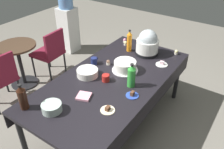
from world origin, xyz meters
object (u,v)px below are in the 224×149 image
(cupcake_lemon, at_px, (176,52))
(soda_bottle_cola, at_px, (22,98))
(ceramic_snack_bowl, at_px, (87,73))
(round_cafe_table, at_px, (19,58))
(cupcake_cocoa, at_px, (108,62))
(cupcake_berry, at_px, (125,43))
(dessert_plate_white, at_px, (162,64))
(coffee_mug_navy, at_px, (94,61))
(soda_bottle_orange_juice, at_px, (129,41))
(maroon_chair_right, at_px, (50,51))
(dessert_plate_cobalt, at_px, (132,95))
(coffee_mug_red, at_px, (106,78))
(slow_cooker, at_px, (147,43))
(soda_bottle_lime_soda, at_px, (131,76))
(cupcake_rose, at_px, (125,41))
(dessert_plate_cream, at_px, (108,110))
(potluck_table, at_px, (112,82))
(water_cooler, at_px, (68,23))
(frosted_layer_cake, at_px, (125,66))
(glass_salad_bowl, at_px, (52,107))

(cupcake_lemon, bearing_deg, soda_bottle_cola, 157.14)
(ceramic_snack_bowl, height_order, round_cafe_table, ceramic_snack_bowl)
(cupcake_cocoa, bearing_deg, cupcake_berry, 10.73)
(dessert_plate_white, relative_size, coffee_mug_navy, 1.27)
(soda_bottle_orange_juice, xyz_separation_m, maroon_chair_right, (-0.31, 1.33, -0.41))
(dessert_plate_cobalt, relative_size, coffee_mug_red, 1.11)
(cupcake_cocoa, distance_m, soda_bottle_cola, 1.18)
(slow_cooker, bearing_deg, soda_bottle_lime_soda, -164.98)
(cupcake_berry, height_order, maroon_chair_right, maroon_chair_right)
(cupcake_rose, distance_m, coffee_mug_red, 1.07)
(dessert_plate_white, xyz_separation_m, cupcake_cocoa, (-0.39, 0.57, 0.02))
(dessert_plate_cream, bearing_deg, soda_bottle_orange_juice, 21.86)
(dessert_plate_white, bearing_deg, soda_bottle_orange_juice, 79.85)
(potluck_table, height_order, ceramic_snack_bowl, ceramic_snack_bowl)
(cupcake_lemon, bearing_deg, coffee_mug_navy, 137.69)
(soda_bottle_cola, height_order, round_cafe_table, soda_bottle_cola)
(dessert_plate_white, bearing_deg, water_cooler, 73.33)
(coffee_mug_navy, relative_size, maroon_chair_right, 0.14)
(cupcake_berry, distance_m, round_cafe_table, 1.70)
(dessert_plate_cream, relative_size, dessert_plate_white, 0.95)
(maroon_chair_right, bearing_deg, water_cooler, 26.40)
(ceramic_snack_bowl, bearing_deg, slow_cooker, -19.95)
(dessert_plate_white, distance_m, coffee_mug_navy, 0.88)
(dessert_plate_white, bearing_deg, cupcake_cocoa, 124.08)
(potluck_table, bearing_deg, dessert_plate_white, -30.01)
(dessert_plate_cobalt, xyz_separation_m, cupcake_berry, (1.00, 0.70, 0.02))
(soda_bottle_lime_soda, bearing_deg, cupcake_berry, 35.18)
(cupcake_rose, relative_size, soda_bottle_lime_soda, 0.24)
(frosted_layer_cake, relative_size, cupcake_rose, 4.81)
(dessert_plate_cobalt, relative_size, soda_bottle_orange_juice, 0.44)
(dessert_plate_cream, height_order, cupcake_cocoa, cupcake_cocoa)
(cupcake_lemon, bearing_deg, dessert_plate_cobalt, 178.52)
(glass_salad_bowl, distance_m, dessert_plate_cobalt, 0.84)
(coffee_mug_navy, xyz_separation_m, round_cafe_table, (-0.19, 1.38, -0.30))
(cupcake_rose, relative_size, coffee_mug_navy, 0.56)
(cupcake_cocoa, distance_m, coffee_mug_red, 0.37)
(cupcake_lemon, bearing_deg, dessert_plate_cream, 175.77)
(soda_bottle_cola, bearing_deg, water_cooler, 34.95)
(coffee_mug_red, bearing_deg, soda_bottle_lime_soda, -74.61)
(coffee_mug_navy, bearing_deg, cupcake_berry, -3.82)
(glass_salad_bowl, relative_size, soda_bottle_cola, 0.70)
(coffee_mug_red, distance_m, round_cafe_table, 1.76)
(ceramic_snack_bowl, relative_size, soda_bottle_cola, 0.90)
(dessert_plate_white, bearing_deg, slow_cooker, 62.25)
(cupcake_rose, distance_m, soda_bottle_orange_juice, 0.30)
(glass_salad_bowl, height_order, dessert_plate_white, glass_salad_bowl)
(slow_cooker, xyz_separation_m, cupcake_berry, (0.06, 0.39, -0.13))
(potluck_table, distance_m, coffee_mug_red, 0.14)
(frosted_layer_cake, xyz_separation_m, soda_bottle_lime_soda, (-0.24, -0.23, 0.07))
(ceramic_snack_bowl, relative_size, dessert_plate_white, 1.66)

